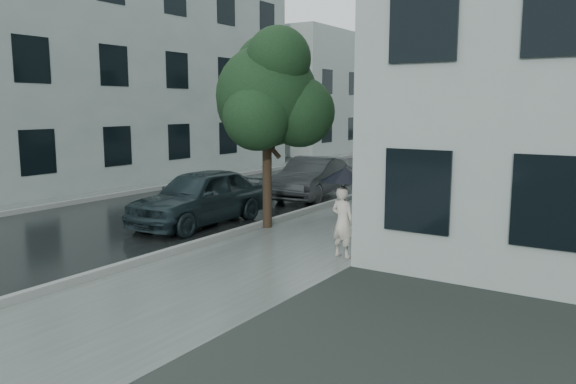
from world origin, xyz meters
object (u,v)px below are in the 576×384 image
Objects in this scene: pedestrian at (343,222)px; lamp_post at (409,109)px; street_tree at (269,95)px; car_near at (200,197)px; car_far at (312,178)px.

lamp_post reaches higher than pedestrian.
car_near is at bearing -157.26° from street_tree.
street_tree reaches higher than pedestrian.
car_near is at bearing -108.41° from lamp_post.
pedestrian is 0.36× the size of car_far.
lamp_post is (0.58, 8.25, -0.38)m from street_tree.
car_near is (-4.70, 0.93, -0.01)m from pedestrian.
street_tree reaches higher than car_near.
lamp_post is 4.75m from car_far.
pedestrian is 0.30× the size of street_tree.
car_near is 1.03× the size of car_far.
lamp_post is (-2.40, 9.90, 2.27)m from pedestrian.
street_tree is at bearing -17.78° from pedestrian.
lamp_post is at bearing 75.84° from car_near.
pedestrian is at bearing -11.00° from car_near.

